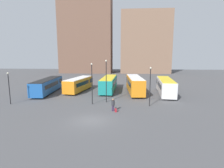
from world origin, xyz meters
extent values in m
plane|color=#4C4C4F|center=(0.00, 0.00, 0.00)|extent=(160.00, 160.00, 0.00)
cube|color=brown|center=(-13.20, 59.97, 21.97)|extent=(22.30, 12.15, 43.95)
cube|color=#7F604C|center=(12.58, 59.97, 13.01)|extent=(21.05, 10.34, 26.01)
cube|color=#1E56A3|center=(-11.61, 14.71, 1.49)|extent=(3.35, 11.93, 2.42)
cube|color=black|center=(-11.95, 19.52, 1.79)|extent=(2.71, 2.34, 0.92)
cube|color=black|center=(-11.53, 13.65, 1.79)|extent=(3.08, 7.70, 0.73)
cube|color=black|center=(-11.61, 14.71, 2.74)|extent=(3.13, 11.68, 0.08)
cylinder|color=black|center=(-11.87, 18.35, 0.50)|extent=(2.48, 1.18, 1.01)
cylinder|color=black|center=(-11.35, 11.06, 0.50)|extent=(2.48, 1.18, 1.01)
cube|color=orange|center=(-5.80, 16.83, 1.47)|extent=(4.15, 9.90, 2.44)
cube|color=black|center=(-5.12, 20.71, 1.78)|extent=(2.84, 2.19, 0.93)
cube|color=black|center=(-5.95, 15.98, 1.78)|extent=(3.58, 6.50, 0.73)
cube|color=white|center=(-5.80, 16.83, 2.73)|extent=(3.92, 9.68, 0.08)
cylinder|color=black|center=(-5.29, 19.77, 0.46)|extent=(2.56, 1.33, 0.93)
cylinder|color=black|center=(-6.31, 13.90, 0.46)|extent=(2.56, 1.33, 0.93)
cube|color=#19847F|center=(0.45, 17.45, 1.55)|extent=(2.93, 11.14, 2.59)
cube|color=black|center=(0.59, 21.98, 1.87)|extent=(2.69, 2.11, 0.98)
cube|color=black|center=(0.42, 16.45, 1.87)|extent=(2.83, 7.16, 0.78)
cube|color=yellow|center=(0.45, 17.45, 2.88)|extent=(2.71, 10.91, 0.08)
cylinder|color=black|center=(0.55, 20.88, 0.46)|extent=(2.51, 1.00, 0.93)
cylinder|color=black|center=(0.34, 14.02, 0.46)|extent=(2.51, 1.00, 0.93)
cube|color=orange|center=(5.80, 15.79, 1.73)|extent=(3.19, 10.87, 2.86)
cube|color=black|center=(5.51, 20.18, 2.08)|extent=(2.65, 2.13, 1.09)
cube|color=black|center=(5.86, 14.83, 2.08)|extent=(2.97, 7.02, 0.86)
cube|color=white|center=(5.80, 15.79, 3.19)|extent=(2.98, 10.65, 0.08)
cylinder|color=black|center=(5.58, 19.11, 0.54)|extent=(2.46, 1.24, 1.08)
cylinder|color=black|center=(6.02, 12.47, 0.54)|extent=(2.46, 1.24, 1.08)
cube|color=silver|center=(11.61, 14.99, 1.56)|extent=(3.49, 10.89, 2.63)
cube|color=black|center=(12.03, 19.36, 1.89)|extent=(2.69, 2.20, 1.00)
cube|color=black|center=(11.52, 14.03, 1.89)|extent=(3.15, 7.06, 0.79)
cube|color=yellow|center=(11.61, 14.99, 2.92)|extent=(3.28, 10.66, 0.08)
cylinder|color=black|center=(11.93, 18.29, 0.45)|extent=(2.45, 1.13, 0.91)
cylinder|color=black|center=(11.29, 11.69, 0.45)|extent=(2.45, 1.13, 0.91)
cylinder|color=#382D4C|center=(2.15, 3.70, 0.39)|extent=(0.19, 0.19, 0.78)
cylinder|color=#382D4C|center=(2.31, 3.75, 0.39)|extent=(0.19, 0.19, 0.78)
cylinder|color=#2D2D33|center=(2.23, 3.72, 1.11)|extent=(0.55, 0.55, 0.68)
sphere|color=#9E7051|center=(2.23, 3.72, 1.58)|extent=(0.25, 0.25, 0.25)
cube|color=#B7232D|center=(2.61, 3.37, 0.25)|extent=(0.31, 0.39, 0.49)
cube|color=black|center=(2.64, 3.26, 0.60)|extent=(0.12, 0.06, 0.22)
cylinder|color=black|center=(-13.69, 6.07, 2.33)|extent=(0.12, 0.12, 4.65)
sphere|color=beige|center=(-13.69, 6.07, 4.74)|extent=(0.28, 0.28, 0.28)
cylinder|color=black|center=(7.43, 6.49, 2.75)|extent=(0.12, 0.12, 5.50)
sphere|color=beige|center=(7.43, 6.49, 5.59)|extent=(0.28, 0.28, 0.28)
cylinder|color=black|center=(-1.16, 6.92, 3.01)|extent=(0.12, 0.12, 6.03)
sphere|color=beige|center=(-1.16, 6.92, 6.11)|extent=(0.28, 0.28, 0.28)
cylinder|color=black|center=(0.87, 8.19, 3.24)|extent=(0.12, 0.12, 6.47)
sphere|color=beige|center=(0.87, 8.19, 6.56)|extent=(0.28, 0.28, 0.28)
camera|label=1|loc=(3.69, -18.75, 7.25)|focal=28.00mm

